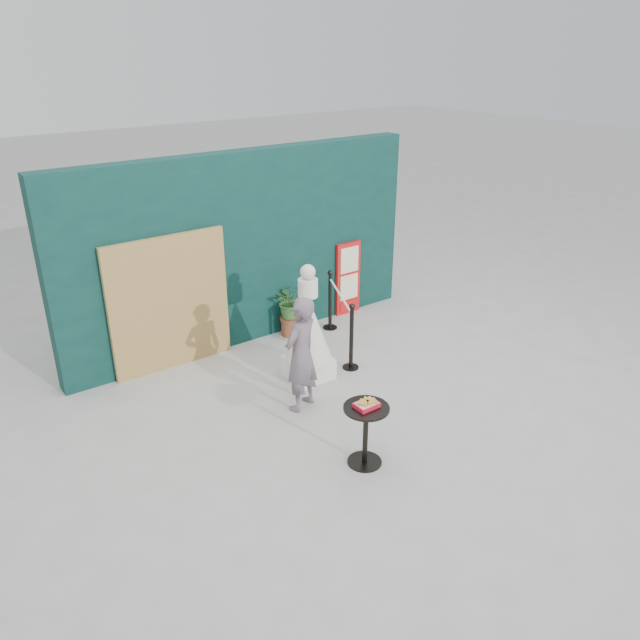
% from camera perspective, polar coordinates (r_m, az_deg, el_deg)
% --- Properties ---
extents(ground, '(60.00, 60.00, 0.00)m').
position_cam_1_polar(ground, '(8.10, 5.11, -9.30)').
color(ground, '#ADAAA5').
rests_on(ground, ground).
extents(back_wall, '(6.00, 0.30, 3.00)m').
position_cam_1_polar(back_wall, '(9.78, -6.83, 6.47)').
color(back_wall, '#092928').
rests_on(back_wall, ground).
extents(bamboo_fence, '(1.80, 0.08, 2.00)m').
position_cam_1_polar(bamboo_fence, '(9.21, -13.56, 1.46)').
color(bamboo_fence, tan).
rests_on(bamboo_fence, ground).
extents(woman, '(0.67, 0.55, 1.57)m').
position_cam_1_polar(woman, '(8.00, -1.76, -3.15)').
color(woman, slate).
rests_on(woman, ground).
extents(menu_board, '(0.50, 0.07, 1.30)m').
position_cam_1_polar(menu_board, '(10.92, 2.58, 3.82)').
color(menu_board, red).
rests_on(menu_board, ground).
extents(statue, '(0.67, 0.67, 1.72)m').
position_cam_1_polar(statue, '(8.75, -1.08, -1.20)').
color(statue, white).
rests_on(statue, ground).
extents(cafe_table, '(0.52, 0.52, 0.75)m').
position_cam_1_polar(cafe_table, '(7.12, 4.21, -9.65)').
color(cafe_table, black).
rests_on(cafe_table, ground).
extents(food_basket, '(0.26, 0.19, 0.11)m').
position_cam_1_polar(food_basket, '(6.97, 4.28, -7.67)').
color(food_basket, red).
rests_on(food_basket, cafe_table).
extents(planter, '(0.53, 0.46, 0.90)m').
position_cam_1_polar(planter, '(10.12, -2.71, 1.34)').
color(planter, brown).
rests_on(planter, ground).
extents(stanchion_barrier, '(0.84, 1.54, 1.03)m').
position_cam_1_polar(stanchion_barrier, '(9.72, 1.85, 0.16)').
color(stanchion_barrier, black).
rests_on(stanchion_barrier, ground).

